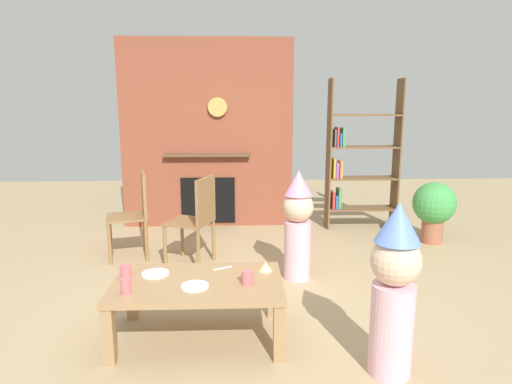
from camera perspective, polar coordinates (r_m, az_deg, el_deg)
ground_plane at (r=3.59m, az=-2.23°, el=-15.32°), size 12.00×12.00×0.00m
brick_fireplace_feature at (r=5.83m, az=-6.26°, el=7.26°), size 2.20×0.28×2.40m
bookshelf at (r=5.85m, az=12.76°, el=3.92°), size 0.90×0.28×1.90m
coffee_table at (r=3.14m, az=-7.42°, el=-12.21°), size 1.15×0.69×0.42m
paper_cup_near_left at (r=3.24m, az=-16.34°, el=-9.74°), size 0.08×0.08×0.10m
paper_cup_near_right at (r=3.02m, az=-1.10°, el=-10.92°), size 0.08×0.08×0.09m
paper_cup_center at (r=3.00m, az=-16.31°, el=-11.47°), size 0.07×0.07×0.10m
paper_plate_front at (r=3.02m, az=-7.83°, el=-11.84°), size 0.18×0.18×0.01m
paper_plate_rear at (r=3.27m, az=-12.76°, el=-10.15°), size 0.19×0.19×0.01m
birthday_cake_slice at (r=3.25m, az=1.21°, el=-9.51°), size 0.10×0.10×0.06m
table_fork at (r=3.31m, az=-4.32°, el=-9.67°), size 0.14×0.08×0.01m
child_with_cone_hat at (r=2.78m, az=17.27°, el=-11.40°), size 0.29×0.29×1.06m
child_in_pink at (r=4.08m, az=5.37°, el=-3.90°), size 0.28×0.28×1.01m
dining_chair_left at (r=4.81m, az=-15.18°, el=-2.20°), size 0.49×0.49×0.90m
dining_chair_middle at (r=4.44m, az=-7.51°, el=-3.03°), size 0.51×0.51×0.90m
potted_plant_tall at (r=5.53m, az=21.83°, el=-1.74°), size 0.48×0.48×0.71m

